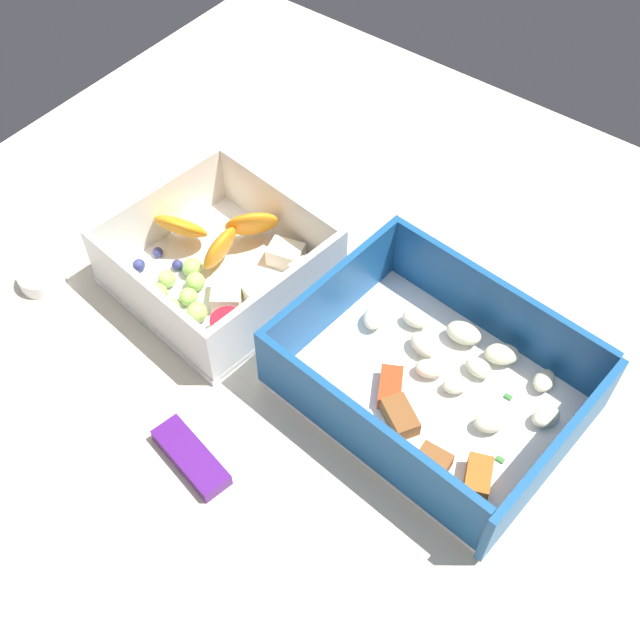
{
  "coord_description": "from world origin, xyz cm",
  "views": [
    {
      "loc": [
        -25.52,
        30.72,
        54.57
      ],
      "look_at": [
        -1.45,
        -0.73,
        4.0
      ],
      "focal_mm": 43.98,
      "sensor_mm": 36.0,
      "label": 1
    }
  ],
  "objects": [
    {
      "name": "table_surface",
      "position": [
        0.0,
        0.0,
        1.0
      ],
      "size": [
        80.0,
        80.0,
        2.0
      ],
      "primitive_type": "cube",
      "color": "beige",
      "rests_on": "ground"
    },
    {
      "name": "pasta_container",
      "position": [
        -12.21,
        -1.45,
        4.02
      ],
      "size": [
        23.04,
        18.54,
        6.62
      ],
      "rotation": [
        0.0,
        0.0,
        -0.08
      ],
      "color": "white",
      "rests_on": "table_surface"
    },
    {
      "name": "fruit_bowl",
      "position": [
        9.14,
        -0.23,
        4.17
      ],
      "size": [
        17.6,
        17.21,
        6.27
      ],
      "rotation": [
        0.0,
        0.0,
        -0.12
      ],
      "color": "white",
      "rests_on": "table_surface"
    },
    {
      "name": "candy_bar",
      "position": [
        -1.04,
        14.49,
        2.6
      ],
      "size": [
        7.34,
        3.75,
        1.2
      ],
      "primitive_type": "cube",
      "rotation": [
        0.0,
        0.0,
        -0.2
      ],
      "color": "#51197A",
      "rests_on": "table_surface"
    },
    {
      "name": "paper_cup_liner",
      "position": [
        21.51,
        9.57,
        2.71
      ],
      "size": [
        4.01,
        4.01,
        1.42
      ],
      "primitive_type": "cylinder",
      "color": "white",
      "rests_on": "table_surface"
    }
  ]
}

